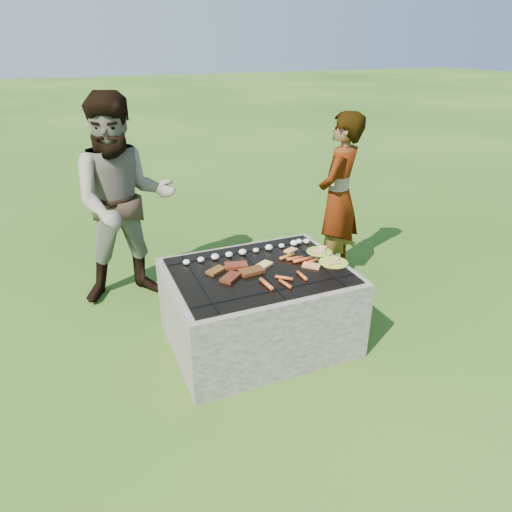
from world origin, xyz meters
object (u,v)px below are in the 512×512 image
Objects in this scene: cook at (338,198)px; fire_pit at (259,309)px; plate_far at (319,252)px; plate_near at (333,263)px; bystander at (124,202)px.

fire_pit is at bearing -4.25° from cook.
plate_far is 0.17× the size of cook.
plate_near reaches higher than fire_pit.
plate_far reaches higher than fire_pit.
plate_far is (0.56, 0.11, 0.33)m from fire_pit.
plate_far is 0.97× the size of plate_near.
bystander is (-1.90, 0.31, 0.10)m from cook.
bystander reaches higher than cook.
fire_pit is 0.66m from plate_far.
bystander is (-0.76, 1.08, 0.60)m from fire_pit.
fire_pit is at bearing -169.30° from plate_far.
fire_pit is at bearing 169.40° from plate_near.
plate_near is at bearing 18.23° from cook.
plate_far is 0.90m from cook.
bystander is at bearing 138.10° from plate_near.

